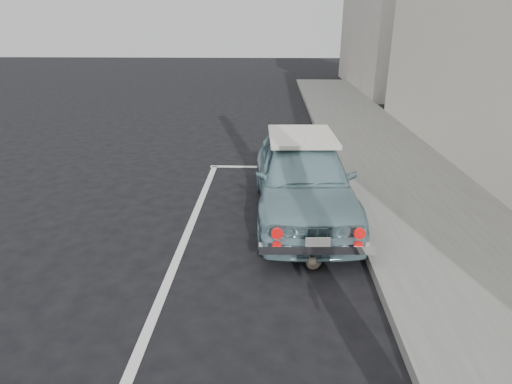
# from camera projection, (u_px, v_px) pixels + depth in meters

# --- Properties ---
(ground) EXTENTS (80.00, 80.00, 0.00)m
(ground) POSITION_uv_depth(u_px,v_px,m) (221.00, 384.00, 4.02)
(ground) COLOR black
(ground) RESTS_ON ground
(sidewalk) EXTENTS (2.80, 40.00, 0.15)m
(sidewalk) POSITION_uv_depth(u_px,v_px,m) (475.00, 270.00, 5.74)
(sidewalk) COLOR slate
(sidewalk) RESTS_ON ground
(building_far) EXTENTS (3.50, 10.00, 8.00)m
(building_far) POSITION_uv_depth(u_px,v_px,m) (395.00, 4.00, 20.89)
(building_far) COLOR #AEA89E
(building_far) RESTS_ON ground
(pline_front) EXTENTS (3.00, 0.12, 0.01)m
(pline_front) POSITION_uv_depth(u_px,v_px,m) (274.00, 167.00, 10.04)
(pline_front) COLOR silver
(pline_front) RESTS_ON ground
(pline_side) EXTENTS (0.12, 7.00, 0.01)m
(pline_side) POSITION_uv_depth(u_px,v_px,m) (187.00, 235.00, 6.84)
(pline_side) COLOR silver
(pline_side) RESTS_ON ground
(retro_coupe) EXTENTS (1.78, 4.11, 1.38)m
(retro_coupe) POSITION_uv_depth(u_px,v_px,m) (303.00, 176.00, 7.37)
(retro_coupe) COLOR #779FAA
(retro_coupe) RESTS_ON ground
(cat) EXTENTS (0.29, 0.47, 0.26)m
(cat) POSITION_uv_depth(u_px,v_px,m) (313.00, 260.00, 5.88)
(cat) COLOR brown
(cat) RESTS_ON ground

